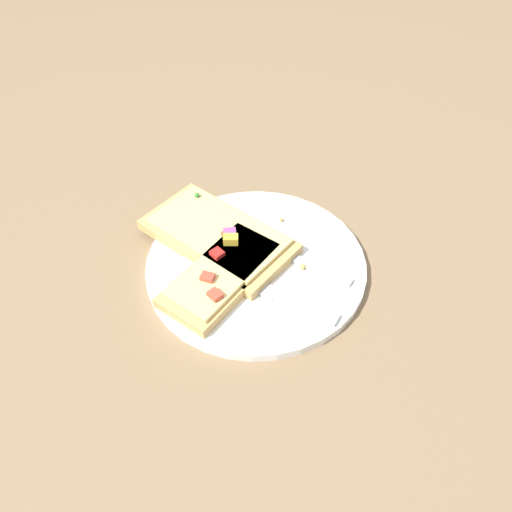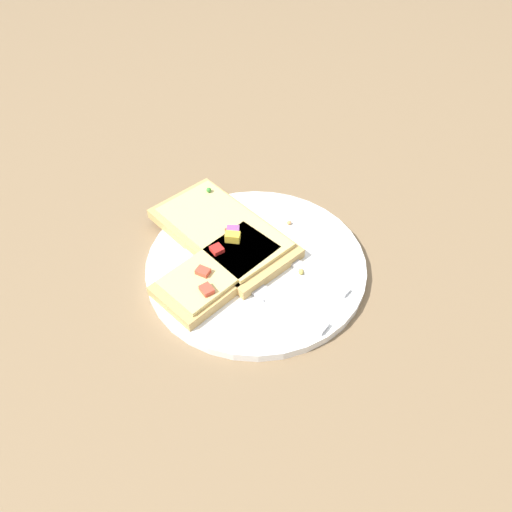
# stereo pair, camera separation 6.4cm
# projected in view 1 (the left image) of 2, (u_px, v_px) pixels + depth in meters

# --- Properties ---
(ground_plane) EXTENTS (4.00, 4.00, 0.00)m
(ground_plane) POSITION_uv_depth(u_px,v_px,m) (256.00, 268.00, 0.65)
(ground_plane) COLOR #7F6647
(plate) EXTENTS (0.28, 0.28, 0.01)m
(plate) POSITION_uv_depth(u_px,v_px,m) (256.00, 264.00, 0.65)
(plate) COLOR white
(plate) RESTS_ON ground
(fork) EXTENTS (0.15, 0.16, 0.01)m
(fork) POSITION_uv_depth(u_px,v_px,m) (273.00, 249.00, 0.66)
(fork) COLOR #B7B7BC
(fork) RESTS_ON plate
(knife) EXTENTS (0.15, 0.18, 0.01)m
(knife) POSITION_uv_depth(u_px,v_px,m) (269.00, 291.00, 0.61)
(knife) COLOR #B7B7BC
(knife) RESTS_ON plate
(pizza_slice_main) EXTENTS (0.22, 0.21, 0.03)m
(pizza_slice_main) POSITION_uv_depth(u_px,v_px,m) (218.00, 235.00, 0.66)
(pizza_slice_main) COLOR tan
(pizza_slice_main) RESTS_ON plate
(pizza_slice_corner) EXTENTS (0.17, 0.18, 0.03)m
(pizza_slice_corner) POSITION_uv_depth(u_px,v_px,m) (223.00, 273.00, 0.62)
(pizza_slice_corner) COLOR tan
(pizza_slice_corner) RESTS_ON plate
(crumb_scatter) EXTENTS (0.11, 0.17, 0.01)m
(crumb_scatter) POSITION_uv_depth(u_px,v_px,m) (233.00, 262.00, 0.64)
(crumb_scatter) COLOR tan
(crumb_scatter) RESTS_ON plate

